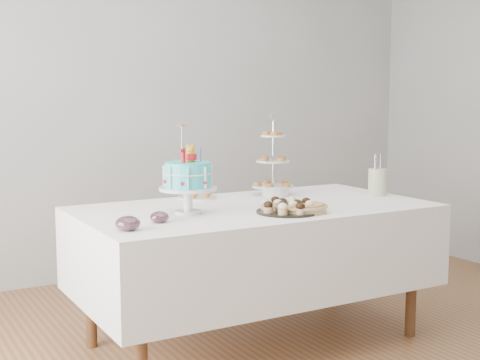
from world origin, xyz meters
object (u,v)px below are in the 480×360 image
birthday_cake (188,190)px  pastry_plate (197,196)px  table (255,246)px  cupcake_tray (287,206)px  utensil_pitcher (378,181)px  tiered_stand (273,162)px  jam_bowl_b (159,217)px  pie (300,207)px  jam_bowl_a (128,224)px  plate_stack (275,191)px

birthday_cake → pastry_plate: bearing=38.7°
table → birthday_cake: 0.55m
table → birthday_cake: bearing=-174.7°
cupcake_tray → pastry_plate: bearing=105.8°
cupcake_tray → utensil_pitcher: utensil_pitcher is taller
cupcake_tray → tiered_stand: 0.64m
tiered_stand → jam_bowl_b: bearing=-153.5°
tiered_stand → utensil_pitcher: (0.54, -0.33, -0.12)m
table → pie: size_ratio=6.72×
jam_bowl_a → plate_stack: bearing=25.3°
plate_stack → pastry_plate: bearing=160.8°
tiered_stand → plate_stack: tiered_stand is taller
cupcake_tray → jam_bowl_a: cupcake_tray is taller
tiered_stand → jam_bowl_b: tiered_stand is taller
table → jam_bowl_a: jam_bowl_a is taller
jam_bowl_b → utensil_pitcher: size_ratio=0.37×
jam_bowl_a → pastry_plate: bearing=45.2°
tiered_stand → utensil_pitcher: tiered_stand is taller
birthday_cake → plate_stack: 0.77m
plate_stack → pastry_plate: size_ratio=0.71×
birthday_cake → plate_stack: (0.71, 0.28, -0.09)m
pie → tiered_stand: 0.63m
jam_bowl_a → pie: bearing=0.4°
utensil_pitcher → plate_stack: bearing=151.0°
birthday_cake → pie: 0.59m
table → tiered_stand: size_ratio=3.92×
birthday_cake → jam_bowl_a: bearing=-169.0°
jam_bowl_a → table: bearing=19.0°
table → pastry_plate: 0.49m
table → plate_stack: bearing=40.2°
birthday_cake → jam_bowl_a: (-0.42, -0.25, -0.09)m
pie → jam_bowl_a: bearing=-179.6°
table → cupcake_tray: size_ratio=5.93×
table → pie: pie is taller
table → utensil_pitcher: size_ratio=7.75×
pie → jam_bowl_a: (-0.94, -0.01, 0.01)m
jam_bowl_a → utensil_pitcher: 1.70m
pie → plate_stack: size_ratio=1.77×
birthday_cake → cupcake_tray: (0.46, -0.23, -0.09)m
pastry_plate → jam_bowl_a: size_ratio=2.01×
cupcake_tray → pastry_plate: 0.69m
table → plate_stack: size_ratio=11.87×
cupcake_tray → plate_stack: bearing=63.5°
birthday_cake → jam_bowl_b: 0.28m
plate_stack → pie: bearing=-109.4°
cupcake_tray → jam_bowl_a: (-0.87, -0.02, -0.00)m
jam_bowl_b → table: bearing=15.9°
utensil_pitcher → table: bearing=175.6°
utensil_pitcher → tiered_stand: bearing=147.1°
pastry_plate → jam_bowl_b: bearing=-129.9°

